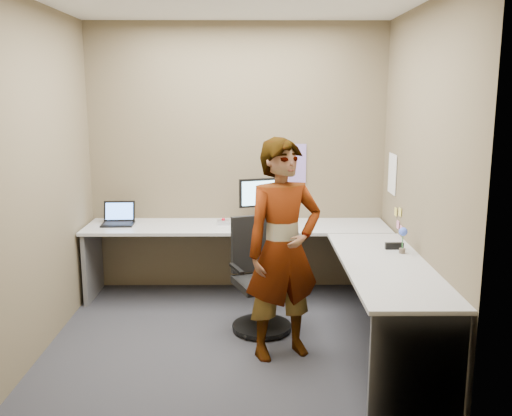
{
  "coord_description": "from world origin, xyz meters",
  "views": [
    {
      "loc": [
        0.16,
        -4.48,
        2.01
      ],
      "look_at": [
        0.18,
        0.25,
        1.05
      ],
      "focal_mm": 40.0,
      "sensor_mm": 36.0,
      "label": 1
    }
  ],
  "objects_px": {
    "desk": "(284,256)",
    "monitor": "(260,195)",
    "office_chair": "(259,285)",
    "person": "(283,250)"
  },
  "relations": [
    {
      "from": "person",
      "to": "desk",
      "type": "bearing_deg",
      "value": 63.04
    },
    {
      "from": "office_chair",
      "to": "monitor",
      "type": "bearing_deg",
      "value": 67.89
    },
    {
      "from": "desk",
      "to": "person",
      "type": "height_order",
      "value": "person"
    },
    {
      "from": "monitor",
      "to": "person",
      "type": "distance_m",
      "value": 1.39
    },
    {
      "from": "desk",
      "to": "person",
      "type": "bearing_deg",
      "value": -93.91
    },
    {
      "from": "person",
      "to": "office_chair",
      "type": "bearing_deg",
      "value": 86.34
    },
    {
      "from": "desk",
      "to": "office_chair",
      "type": "height_order",
      "value": "office_chair"
    },
    {
      "from": "desk",
      "to": "person",
      "type": "xyz_separation_m",
      "value": [
        -0.05,
        -0.71,
        0.26
      ]
    },
    {
      "from": "desk",
      "to": "office_chair",
      "type": "distance_m",
      "value": 0.37
    },
    {
      "from": "desk",
      "to": "monitor",
      "type": "xyz_separation_m",
      "value": [
        -0.21,
        0.66,
        0.43
      ]
    }
  ]
}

